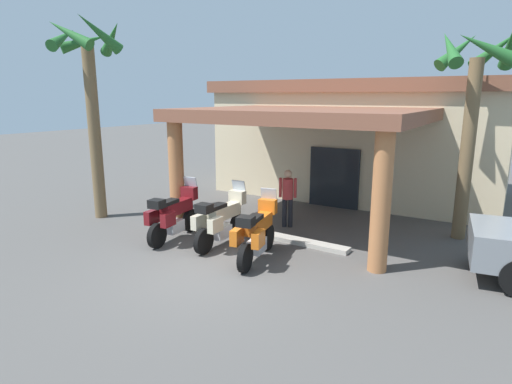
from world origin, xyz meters
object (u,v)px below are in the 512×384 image
at_px(motorcycle_cream, 221,220).
at_px(palm_tree_roadside, 90,81).
at_px(pedestrian, 288,194).
at_px(palm_tree_near_portico, 474,92).
at_px(motorcycle_maroon, 174,215).
at_px(motel_building, 359,137).
at_px(motorcycle_orange, 257,233).

bearing_deg(motorcycle_cream, palm_tree_roadside, 87.99).
distance_m(pedestrian, palm_tree_near_portico, 5.65).
distance_m(motorcycle_maroon, motorcycle_cream, 1.41).
bearing_deg(motorcycle_cream, motel_building, -7.84).
bearing_deg(palm_tree_roadside, palm_tree_near_portico, 22.63).
relative_size(motorcycle_maroon, palm_tree_roadside, 0.35).
bearing_deg(palm_tree_roadside, motorcycle_orange, -2.91).
bearing_deg(motel_building, palm_tree_roadside, -127.72).
xyz_separation_m(motel_building, palm_tree_roadside, (-5.70, -7.99, 2.03)).
xyz_separation_m(motorcycle_maroon, pedestrian, (2.01, 2.73, 0.31)).
distance_m(motel_building, pedestrian, 5.69).
relative_size(motorcycle_maroon, motorcycle_orange, 1.01).
bearing_deg(motel_building, motorcycle_orange, -87.85).
xyz_separation_m(motorcycle_cream, pedestrian, (0.65, 2.39, 0.31)).
relative_size(pedestrian, palm_tree_roadside, 0.28).
relative_size(motorcycle_orange, palm_tree_roadside, 0.35).
xyz_separation_m(motorcycle_cream, motorcycle_orange, (1.37, -0.37, 0.00)).
relative_size(motorcycle_maroon, palm_tree_near_portico, 0.39).
bearing_deg(palm_tree_near_portico, motorcycle_maroon, -145.28).
bearing_deg(motorcycle_cream, pedestrian, -17.68).
bearing_deg(motorcycle_maroon, palm_tree_near_portico, -63.74).
bearing_deg(pedestrian, motorcycle_maroon, -60.76).
distance_m(motorcycle_orange, palm_tree_near_portico, 6.73).
distance_m(motorcycle_maroon, palm_tree_roadside, 5.10).
bearing_deg(motel_building, palm_tree_near_portico, -42.91).
xyz_separation_m(motel_building, pedestrian, (-0.09, -5.55, -1.27)).
bearing_deg(motel_building, pedestrian, -93.14).
bearing_deg(pedestrian, motorcycle_orange, -9.65).
bearing_deg(palm_tree_near_portico, motorcycle_cream, -140.95).
distance_m(motorcycle_orange, pedestrian, 2.87).
height_order(motel_building, motorcycle_maroon, motel_building).
relative_size(motorcycle_cream, palm_tree_roadside, 0.36).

